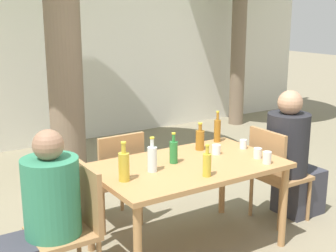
{
  "coord_description": "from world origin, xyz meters",
  "views": [
    {
      "loc": [
        -2.07,
        -2.92,
        1.96
      ],
      "look_at": [
        0.0,
        0.3,
        1.0
      ],
      "focal_mm": 50.0,
      "sensor_mm": 36.0,
      "label": 1
    }
  ],
  "objects_px": {
    "amber_bottle_3": "(217,130)",
    "oil_cruet_5": "(124,166)",
    "amber_bottle_0": "(200,139)",
    "green_bottle_2": "(174,151)",
    "drinking_glass_3": "(216,149)",
    "patio_chair_0": "(74,220)",
    "oil_cruet_4": "(207,164)",
    "person_seated_0": "(42,224)",
    "drinking_glass_2": "(267,158)",
    "patio_chair_2": "(116,174)",
    "person_seated_1": "(292,159)",
    "water_bottle_1": "(152,158)",
    "patio_chair_1": "(275,170)",
    "drinking_glass_1": "(243,144)",
    "dining_table_front": "(188,173)",
    "drinking_glass_0": "(258,153)"
  },
  "relations": [
    {
      "from": "person_seated_0",
      "to": "oil_cruet_4",
      "type": "xyz_separation_m",
      "value": [
        1.17,
        -0.31,
        0.3
      ]
    },
    {
      "from": "person_seated_1",
      "to": "person_seated_0",
      "type": "bearing_deg",
      "value": 90.0
    },
    {
      "from": "amber_bottle_3",
      "to": "drinking_glass_1",
      "type": "xyz_separation_m",
      "value": [
        0.06,
        -0.3,
        -0.07
      ]
    },
    {
      "from": "water_bottle_1",
      "to": "drinking_glass_2",
      "type": "xyz_separation_m",
      "value": [
        0.87,
        -0.34,
        -0.06
      ]
    },
    {
      "from": "drinking_glass_2",
      "to": "patio_chair_2",
      "type": "bearing_deg",
      "value": 129.06
    },
    {
      "from": "water_bottle_1",
      "to": "oil_cruet_5",
      "type": "relative_size",
      "value": 0.93
    },
    {
      "from": "patio_chair_1",
      "to": "green_bottle_2",
      "type": "bearing_deg",
      "value": 85.83
    },
    {
      "from": "amber_bottle_0",
      "to": "oil_cruet_5",
      "type": "relative_size",
      "value": 0.84
    },
    {
      "from": "amber_bottle_3",
      "to": "oil_cruet_5",
      "type": "height_order",
      "value": "same"
    },
    {
      "from": "green_bottle_2",
      "to": "drinking_glass_2",
      "type": "distance_m",
      "value": 0.75
    },
    {
      "from": "patio_chair_2",
      "to": "patio_chair_1",
      "type": "bearing_deg",
      "value": 151.74
    },
    {
      "from": "patio_chair_0",
      "to": "drinking_glass_3",
      "type": "distance_m",
      "value": 1.37
    },
    {
      "from": "amber_bottle_3",
      "to": "oil_cruet_5",
      "type": "distance_m",
      "value": 1.29
    },
    {
      "from": "water_bottle_1",
      "to": "drinking_glass_0",
      "type": "relative_size",
      "value": 3.15
    },
    {
      "from": "person_seated_0",
      "to": "drinking_glass_1",
      "type": "bearing_deg",
      "value": 92.38
    },
    {
      "from": "patio_chair_1",
      "to": "amber_bottle_3",
      "type": "height_order",
      "value": "amber_bottle_3"
    },
    {
      "from": "amber_bottle_3",
      "to": "drinking_glass_3",
      "type": "height_order",
      "value": "amber_bottle_3"
    },
    {
      "from": "person_seated_0",
      "to": "drinking_glass_1",
      "type": "distance_m",
      "value": 1.89
    },
    {
      "from": "drinking_glass_3",
      "to": "green_bottle_2",
      "type": "bearing_deg",
      "value": -179.8
    },
    {
      "from": "patio_chair_0",
      "to": "amber_bottle_0",
      "type": "distance_m",
      "value": 1.37
    },
    {
      "from": "oil_cruet_5",
      "to": "water_bottle_1",
      "type": "bearing_deg",
      "value": 12.07
    },
    {
      "from": "dining_table_front",
      "to": "drinking_glass_3",
      "type": "height_order",
      "value": "drinking_glass_3"
    },
    {
      "from": "patio_chair_0",
      "to": "dining_table_front",
      "type": "bearing_deg",
      "value": 90.0
    },
    {
      "from": "patio_chair_1",
      "to": "drinking_glass_2",
      "type": "height_order",
      "value": "patio_chair_1"
    },
    {
      "from": "patio_chair_1",
      "to": "drinking_glass_1",
      "type": "xyz_separation_m",
      "value": [
        -0.33,
        0.08,
        0.28
      ]
    },
    {
      "from": "drinking_glass_1",
      "to": "patio_chair_1",
      "type": "bearing_deg",
      "value": -13.15
    },
    {
      "from": "person_seated_0",
      "to": "green_bottle_2",
      "type": "distance_m",
      "value": 1.17
    },
    {
      "from": "oil_cruet_4",
      "to": "person_seated_0",
      "type": "bearing_deg",
      "value": 165.1
    },
    {
      "from": "patio_chair_2",
      "to": "water_bottle_1",
      "type": "distance_m",
      "value": 0.78
    },
    {
      "from": "person_seated_0",
      "to": "green_bottle_2",
      "type": "bearing_deg",
      "value": 93.98
    },
    {
      "from": "person_seated_0",
      "to": "drinking_glass_1",
      "type": "xyz_separation_m",
      "value": [
        1.87,
        0.08,
        0.25
      ]
    },
    {
      "from": "patio_chair_0",
      "to": "amber_bottle_3",
      "type": "bearing_deg",
      "value": 103.43
    },
    {
      "from": "patio_chair_0",
      "to": "green_bottle_2",
      "type": "relative_size",
      "value": 3.53
    },
    {
      "from": "person_seated_0",
      "to": "drinking_glass_2",
      "type": "height_order",
      "value": "person_seated_0"
    },
    {
      "from": "water_bottle_1",
      "to": "drinking_glass_2",
      "type": "relative_size",
      "value": 2.73
    },
    {
      "from": "dining_table_front",
      "to": "patio_chair_0",
      "type": "distance_m",
      "value": 1.0
    },
    {
      "from": "drinking_glass_3",
      "to": "amber_bottle_3",
      "type": "bearing_deg",
      "value": 50.3
    },
    {
      "from": "patio_chair_1",
      "to": "drinking_glass_3",
      "type": "xyz_separation_m",
      "value": [
        -0.64,
        0.08,
        0.28
      ]
    },
    {
      "from": "patio_chair_0",
      "to": "patio_chair_2",
      "type": "xyz_separation_m",
      "value": [
        0.69,
        0.69,
        0.0
      ]
    },
    {
      "from": "person_seated_1",
      "to": "water_bottle_1",
      "type": "distance_m",
      "value": 1.57
    },
    {
      "from": "dining_table_front",
      "to": "amber_bottle_0",
      "type": "bearing_deg",
      "value": 40.0
    },
    {
      "from": "person_seated_0",
      "to": "person_seated_1",
      "type": "xyz_separation_m",
      "value": [
        2.43,
        0.0,
        0.03
      ]
    },
    {
      "from": "dining_table_front",
      "to": "oil_cruet_5",
      "type": "distance_m",
      "value": 0.64
    },
    {
      "from": "amber_bottle_0",
      "to": "drinking_glass_2",
      "type": "distance_m",
      "value": 0.64
    },
    {
      "from": "water_bottle_1",
      "to": "amber_bottle_3",
      "type": "height_order",
      "value": "amber_bottle_3"
    },
    {
      "from": "oil_cruet_4",
      "to": "drinking_glass_3",
      "type": "bearing_deg",
      "value": 44.35
    },
    {
      "from": "amber_bottle_0",
      "to": "patio_chair_1",
      "type": "bearing_deg",
      "value": -20.95
    },
    {
      "from": "amber_bottle_0",
      "to": "oil_cruet_5",
      "type": "distance_m",
      "value": 0.98
    },
    {
      "from": "green_bottle_2",
      "to": "drinking_glass_3",
      "type": "bearing_deg",
      "value": 0.2
    },
    {
      "from": "person_seated_1",
      "to": "water_bottle_1",
      "type": "xyz_separation_m",
      "value": [
        -1.55,
        -0.0,
        0.29
      ]
    }
  ]
}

